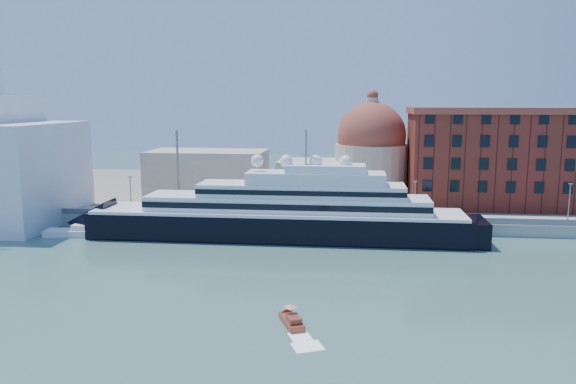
# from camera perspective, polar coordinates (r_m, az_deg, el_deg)

# --- Properties ---
(ground) EXTENTS (400.00, 400.00, 0.00)m
(ground) POSITION_cam_1_polar(r_m,az_deg,el_deg) (89.23, -4.91, -8.18)
(ground) COLOR #365D54
(ground) RESTS_ON ground
(quay) EXTENTS (180.00, 10.00, 2.50)m
(quay) POSITION_cam_1_polar(r_m,az_deg,el_deg) (121.36, -1.77, -2.86)
(quay) COLOR gray
(quay) RESTS_ON ground
(land) EXTENTS (260.00, 72.00, 2.00)m
(land) POSITION_cam_1_polar(r_m,az_deg,el_deg) (161.40, 0.31, 0.08)
(land) COLOR slate
(land) RESTS_ON ground
(quay_fence) EXTENTS (180.00, 0.10, 1.20)m
(quay_fence) POSITION_cam_1_polar(r_m,az_deg,el_deg) (116.62, -2.09, -2.43)
(quay_fence) COLOR slate
(quay_fence) RESTS_ON quay
(superyacht) EXTENTS (82.98, 11.50, 24.80)m
(superyacht) POSITION_cam_1_polar(r_m,az_deg,el_deg) (110.00, -2.31, -2.51)
(superyacht) COLOR black
(superyacht) RESTS_ON ground
(service_barge) EXTENTS (11.18, 4.59, 2.45)m
(service_barge) POSITION_cam_1_polar(r_m,az_deg,el_deg) (120.17, -20.91, -3.86)
(service_barge) COLOR white
(service_barge) RESTS_ON ground
(water_taxi) EXTENTS (3.73, 5.71, 2.58)m
(water_taxi) POSITION_cam_1_polar(r_m,az_deg,el_deg) (69.05, 0.40, -12.91)
(water_taxi) COLOR maroon
(water_taxi) RESTS_ON ground
(warehouse) EXTENTS (43.00, 19.00, 23.25)m
(warehouse) POSITION_cam_1_polar(r_m,az_deg,el_deg) (140.46, 20.87, 3.37)
(warehouse) COLOR maroon
(warehouse) RESTS_ON land
(church) EXTENTS (66.00, 18.00, 25.50)m
(church) POSITION_cam_1_polar(r_m,az_deg,el_deg) (142.43, 2.13, 2.87)
(church) COLOR beige
(church) RESTS_ON land
(lamp_posts) EXTENTS (120.80, 2.40, 18.00)m
(lamp_posts) POSITION_cam_1_polar(r_m,az_deg,el_deg) (120.64, -7.87, 1.13)
(lamp_posts) COLOR slate
(lamp_posts) RESTS_ON quay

